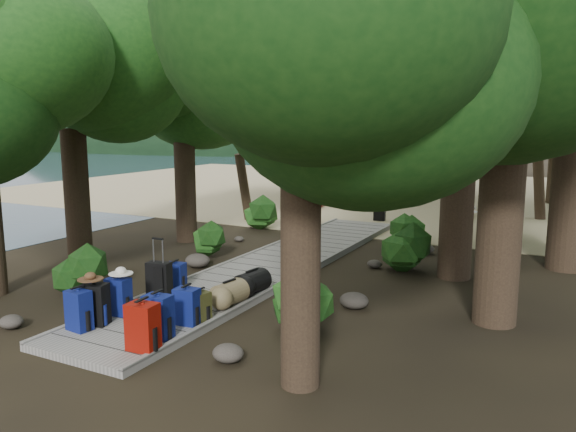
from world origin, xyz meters
The scene contains 49 objects.
ground centered at (0.00, 0.00, 0.00)m, with size 120.00×120.00×0.00m, color black.
sand_beach centered at (0.00, 16.00, 0.01)m, with size 40.00×22.00×0.02m, color tan.
water_bay centered at (-32.00, 25.00, 0.00)m, with size 50.00×60.00×0.02m, color #263F4E.
distant_hill centered at (-40.00, 48.00, 0.00)m, with size 32.00×16.00×12.00m, color black.
boardwalk centered at (0.00, 1.00, 0.06)m, with size 2.00×12.00×0.12m, color gray.
backpack_left_a centered at (-0.65, -4.19, 0.47)m, with size 0.37×0.26×0.70m, color navy, non-canonical shape.
backpack_left_b centered at (-0.62, -3.89, 0.49)m, with size 0.40×0.28×0.74m, color black, non-canonical shape.
backpack_left_c centered at (-0.61, -3.38, 0.47)m, with size 0.38×0.27×0.70m, color navy, non-canonical shape.
backpack_left_d centered at (-0.72, -1.75, 0.40)m, with size 0.37×0.27×0.57m, color navy, non-canonical shape.
backpack_right_a centered at (0.77, -4.33, 0.50)m, with size 0.42×0.30×0.76m, color #831501, non-canonical shape.
backpack_right_b centered at (0.66, -3.88, 0.49)m, with size 0.41×0.28×0.73m, color navy, non-canonical shape.
backpack_right_c centered at (0.68, -3.21, 0.45)m, with size 0.38×0.27×0.65m, color navy, non-canonical shape.
backpack_right_d centered at (0.73, -2.94, 0.38)m, with size 0.34×0.25×0.53m, color #363619, non-canonical shape.
duffel_right_khaki centered at (0.76, -2.10, 0.33)m, with size 0.42×0.63×0.42m, color olive, non-canonical shape.
duffel_right_black centered at (0.77, -1.33, 0.33)m, with size 0.43×0.68×0.43m, color black, non-canonical shape.
suitcase_on_boardwalk centered at (-0.61, -2.35, 0.46)m, with size 0.43×0.24×0.67m, color black, non-canonical shape.
lone_suitcase_on_sand centered at (0.22, 7.99, 0.31)m, with size 0.38×0.21×0.59m, color black, non-canonical shape.
hat_brown centered at (-0.67, -3.90, 0.92)m, with size 0.40×0.40×0.12m, color #51351E, non-canonical shape.
hat_white centered at (-0.58, -3.33, 0.89)m, with size 0.40×0.40×0.13m, color silver, non-canonical shape.
kayak centered at (-2.85, 9.74, 0.18)m, with size 0.72×3.28×0.33m, color #AF0F1C.
sun_lounger centered at (2.55, 9.76, 0.34)m, with size 0.63×1.96×0.63m, color silver, non-canonical shape.
tree_right_a centered at (3.12, -4.06, 3.57)m, with size 4.29×4.29×7.14m, color black, non-canonical shape.
tree_right_b centered at (5.01, -0.54, 5.11)m, with size 5.72×5.72×10.21m, color black, non-canonical shape.
tree_right_c centered at (3.86, 2.00, 5.02)m, with size 5.80×5.80×10.03m, color black, non-canonical shape.
tree_right_e centered at (4.25, 6.72, 5.04)m, with size 5.60×5.60×10.07m, color black, non-canonical shape.
tree_left_b centered at (-4.43, -0.70, 4.19)m, with size 4.65×4.65×8.37m, color black, non-canonical shape.
tree_left_c centered at (-3.61, 2.38, 4.15)m, with size 4.78×4.78×8.31m, color black, non-canonical shape.
tree_back_a centered at (-1.24, 15.36, 4.98)m, with size 5.75×5.75×9.95m, color black, non-canonical shape.
tree_back_b centered at (1.50, 16.26, 5.34)m, with size 5.98×5.98×10.69m, color black, non-canonical shape.
tree_back_c centered at (5.33, 15.36, 5.08)m, with size 5.65×5.65×10.17m, color black, non-canonical shape.
tree_back_d centered at (-5.73, 13.92, 4.02)m, with size 4.82×4.82×8.04m, color black, non-canonical shape.
palm_right_a centered at (3.50, 5.72, 3.32)m, with size 3.89×3.89×6.63m, color #143F11, non-canonical shape.
palm_right_b centered at (5.03, 11.13, 4.65)m, with size 4.82×4.82×9.30m, color #143F11, non-canonical shape.
palm_right_c centered at (2.65, 12.60, 3.86)m, with size 4.85×4.85×7.72m, color #143F11, non-canonical shape.
palm_left_a centered at (-4.06, 6.05, 3.44)m, with size 4.32×4.32×6.87m, color #143F11, non-canonical shape.
rock_left_a centered at (-1.94, -4.43, 0.11)m, with size 0.40×0.36×0.22m, color #4C473F, non-canonical shape.
rock_left_b centered at (-2.28, -1.71, 0.08)m, with size 0.31×0.28×0.17m, color #4C473F, non-canonical shape.
rock_left_c centered at (-1.58, 0.13, 0.16)m, with size 0.59×0.53×0.32m, color #4C473F, non-canonical shape.
rock_left_d centered at (-2.26, 3.00, 0.07)m, with size 0.27×0.24×0.15m, color #4C473F, non-canonical shape.
rock_right_a centered at (1.91, -3.90, 0.13)m, with size 0.46×0.41×0.25m, color #4C473F, non-canonical shape.
rock_right_b centered at (2.67, -0.93, 0.15)m, with size 0.53×0.48×0.29m, color #4C473F, non-canonical shape.
rock_right_c centered at (2.08, 1.97, 0.09)m, with size 0.34×0.31×0.19m, color #4C473F, non-canonical shape.
rock_right_d centered at (2.76, 3.91, 0.13)m, with size 0.48×0.43×0.27m, color #4C473F, non-canonical shape.
shrub_left_a centered at (-2.38, -2.51, 0.45)m, with size 0.99×0.99×0.89m, color #184715, non-canonical shape.
shrub_left_b centered at (-1.71, 1.05, 0.45)m, with size 1.00×1.00×0.90m, color #184715, non-canonical shape.
shrub_left_c centered at (-2.54, 4.85, 0.51)m, with size 1.14×1.14×1.02m, color #184715, non-canonical shape.
shrub_right_a centered at (2.29, -2.36, 0.46)m, with size 1.03×1.03×0.92m, color #184715, non-canonical shape.
shrub_right_b centered at (2.84, 1.91, 0.53)m, with size 1.18×1.18×1.06m, color #184715, non-canonical shape.
shrub_right_c centered at (2.03, 5.05, 0.40)m, with size 0.90×0.90×0.81m, color #184715, non-canonical shape.
Camera 1 is at (6.07, -10.11, 3.33)m, focal length 35.00 mm.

